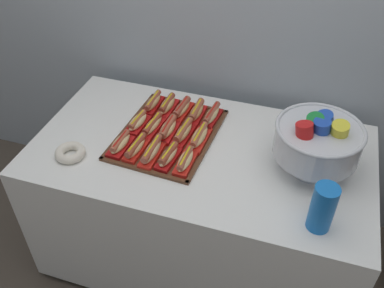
{
  "coord_description": "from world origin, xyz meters",
  "views": [
    {
      "loc": [
        0.39,
        -1.34,
        1.95
      ],
      "look_at": [
        -0.03,
        -0.02,
        0.78
      ],
      "focal_mm": 39.64,
      "sensor_mm": 36.0,
      "label": 1
    }
  ],
  "objects_px": {
    "hot_dog_2": "(152,151)",
    "hot_dog_12": "(182,109)",
    "hot_dog_6": "(153,126)",
    "hot_dog_10": "(153,103)",
    "hot_dog_1": "(136,148)",
    "punch_bowl": "(318,140)",
    "hot_dog_3": "(168,156)",
    "hot_dog_7": "(168,129)",
    "hot_dog_13": "(196,112)",
    "hot_dog_8": "(183,132)",
    "hot_dog_4": "(185,161)",
    "donut": "(70,153)",
    "hot_dog_5": "(138,122)",
    "hot_dog_0": "(120,144)",
    "buffet_table": "(200,203)",
    "cup_stack": "(322,208)",
    "hot_dog_14": "(211,115)",
    "serving_tray": "(168,134)",
    "hot_dog_11": "(167,106)",
    "hot_dog_9": "(199,137)"
  },
  "relations": [
    {
      "from": "hot_dog_8",
      "to": "cup_stack",
      "type": "distance_m",
      "value": 0.7
    },
    {
      "from": "hot_dog_0",
      "to": "donut",
      "type": "bearing_deg",
      "value": -150.94
    },
    {
      "from": "hot_dog_5",
      "to": "hot_dog_14",
      "type": "relative_size",
      "value": 0.92
    },
    {
      "from": "hot_dog_6",
      "to": "hot_dog_10",
      "type": "relative_size",
      "value": 1.1
    },
    {
      "from": "hot_dog_7",
      "to": "hot_dog_12",
      "type": "bearing_deg",
      "value": 86.71
    },
    {
      "from": "hot_dog_2",
      "to": "hot_dog_12",
      "type": "bearing_deg",
      "value": 86.71
    },
    {
      "from": "hot_dog_9",
      "to": "cup_stack",
      "type": "distance_m",
      "value": 0.63
    },
    {
      "from": "hot_dog_12",
      "to": "donut",
      "type": "xyz_separation_m",
      "value": [
        -0.36,
        -0.42,
        -0.02
      ]
    },
    {
      "from": "serving_tray",
      "to": "hot_dog_4",
      "type": "height_order",
      "value": "hot_dog_4"
    },
    {
      "from": "hot_dog_4",
      "to": "hot_dog_14",
      "type": "xyz_separation_m",
      "value": [
        0.02,
        0.33,
        0.0
      ]
    },
    {
      "from": "hot_dog_1",
      "to": "hot_dog_12",
      "type": "relative_size",
      "value": 0.92
    },
    {
      "from": "hot_dog_7",
      "to": "hot_dog_10",
      "type": "bearing_deg",
      "value": 128.99
    },
    {
      "from": "hot_dog_9",
      "to": "hot_dog_14",
      "type": "height_order",
      "value": "hot_dog_14"
    },
    {
      "from": "hot_dog_2",
      "to": "hot_dog_12",
      "type": "xyz_separation_m",
      "value": [
        0.02,
        0.33,
        -0.0
      ]
    },
    {
      "from": "hot_dog_3",
      "to": "hot_dog_11",
      "type": "xyz_separation_m",
      "value": [
        -0.13,
        0.34,
        0.0
      ]
    },
    {
      "from": "hot_dog_1",
      "to": "hot_dog_7",
      "type": "xyz_separation_m",
      "value": [
        0.08,
        0.16,
        0.0
      ]
    },
    {
      "from": "hot_dog_7",
      "to": "hot_dog_11",
      "type": "bearing_deg",
      "value": 111.16
    },
    {
      "from": "hot_dog_2",
      "to": "hot_dog_6",
      "type": "distance_m",
      "value": 0.18
    },
    {
      "from": "hot_dog_13",
      "to": "hot_dog_14",
      "type": "xyz_separation_m",
      "value": [
        0.07,
        -0.0,
        -0.0
      ]
    },
    {
      "from": "hot_dog_3",
      "to": "hot_dog_10",
      "type": "relative_size",
      "value": 0.98
    },
    {
      "from": "hot_dog_12",
      "to": "cup_stack",
      "type": "distance_m",
      "value": 0.84
    },
    {
      "from": "hot_dog_3",
      "to": "hot_dog_6",
      "type": "distance_m",
      "value": 0.22
    },
    {
      "from": "buffet_table",
      "to": "hot_dog_14",
      "type": "relative_size",
      "value": 8.6
    },
    {
      "from": "hot_dog_2",
      "to": "hot_dog_10",
      "type": "distance_m",
      "value": 0.36
    },
    {
      "from": "hot_dog_7",
      "to": "hot_dog_13",
      "type": "bearing_deg",
      "value": 62.27
    },
    {
      "from": "buffet_table",
      "to": "hot_dog_4",
      "type": "bearing_deg",
      "value": -102.54
    },
    {
      "from": "serving_tray",
      "to": "hot_dog_1",
      "type": "distance_m",
      "value": 0.18
    },
    {
      "from": "hot_dog_3",
      "to": "punch_bowl",
      "type": "xyz_separation_m",
      "value": [
        0.57,
        0.14,
        0.12
      ]
    },
    {
      "from": "buffet_table",
      "to": "hot_dog_0",
      "type": "bearing_deg",
      "value": -161.39
    },
    {
      "from": "hot_dog_7",
      "to": "donut",
      "type": "distance_m",
      "value": 0.43
    },
    {
      "from": "hot_dog_8",
      "to": "donut",
      "type": "xyz_separation_m",
      "value": [
        -0.42,
        -0.26,
        -0.02
      ]
    },
    {
      "from": "hot_dog_6",
      "to": "hot_dog_8",
      "type": "distance_m",
      "value": 0.15
    },
    {
      "from": "punch_bowl",
      "to": "hot_dog_3",
      "type": "bearing_deg",
      "value": -166.27
    },
    {
      "from": "hot_dog_0",
      "to": "hot_dog_4",
      "type": "distance_m",
      "value": 0.3
    },
    {
      "from": "hot_dog_0",
      "to": "hot_dog_8",
      "type": "xyz_separation_m",
      "value": [
        0.23,
        0.15,
        0.0
      ]
    },
    {
      "from": "hot_dog_14",
      "to": "punch_bowl",
      "type": "bearing_deg",
      "value": -21.13
    },
    {
      "from": "hot_dog_7",
      "to": "hot_dog_9",
      "type": "bearing_deg",
      "value": -3.29
    },
    {
      "from": "cup_stack",
      "to": "hot_dog_6",
      "type": "bearing_deg",
      "value": 156.9
    },
    {
      "from": "hot_dog_4",
      "to": "donut",
      "type": "xyz_separation_m",
      "value": [
        -0.49,
        -0.09,
        -0.01
      ]
    },
    {
      "from": "buffet_table",
      "to": "hot_dog_2",
      "type": "xyz_separation_m",
      "value": [
        -0.18,
        -0.12,
        0.39
      ]
    },
    {
      "from": "hot_dog_1",
      "to": "punch_bowl",
      "type": "bearing_deg",
      "value": 10.3
    },
    {
      "from": "donut",
      "to": "hot_dog_5",
      "type": "bearing_deg",
      "value": 53.88
    },
    {
      "from": "hot_dog_14",
      "to": "hot_dog_7",
      "type": "bearing_deg",
      "value": -135.56
    },
    {
      "from": "hot_dog_6",
      "to": "donut",
      "type": "relative_size",
      "value": 1.37
    },
    {
      "from": "hot_dog_4",
      "to": "punch_bowl",
      "type": "bearing_deg",
      "value": 16.16
    },
    {
      "from": "hot_dog_8",
      "to": "hot_dog_14",
      "type": "xyz_separation_m",
      "value": [
        0.08,
        0.16,
        -0.0
      ]
    },
    {
      "from": "hot_dog_6",
      "to": "hot_dog_10",
      "type": "distance_m",
      "value": 0.18
    },
    {
      "from": "serving_tray",
      "to": "hot_dog_3",
      "type": "bearing_deg",
      "value": -68.84
    },
    {
      "from": "hot_dog_3",
      "to": "hot_dog_14",
      "type": "height_order",
      "value": "hot_dog_14"
    },
    {
      "from": "serving_tray",
      "to": "hot_dog_12",
      "type": "bearing_deg",
      "value": 86.71
    }
  ]
}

